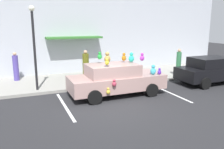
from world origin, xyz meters
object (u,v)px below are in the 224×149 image
Objects in this scene: pedestrian_walking_past at (86,67)px; street_lamp_post at (34,40)px; pedestrian_near_shopfront at (179,63)px; parked_sedan_behind at (211,70)px; teddy_bear_on_sidewalk at (122,75)px; plush_covered_car at (116,79)px; pedestrian_by_lamp at (16,67)px.

street_lamp_post is at bearing -163.08° from pedestrian_walking_past.
pedestrian_walking_past is at bearing 170.72° from pedestrian_near_shopfront.
parked_sedan_behind is 5.87× the size of teddy_bear_on_sidewalk.
pedestrian_by_lamp is (-4.45, 4.45, 0.13)m from plush_covered_car.
street_lamp_post is 3.22m from pedestrian_by_lamp.
plush_covered_car is 5.46m from pedestrian_near_shopfront.
parked_sedan_behind is (6.06, -0.04, -0.02)m from plush_covered_car.
teddy_bear_on_sidewalk is 3.93m from pedestrian_near_shopfront.
pedestrian_near_shopfront is at bearing -15.42° from pedestrian_by_lamp.
street_lamp_post reaches higher than plush_covered_car.
plush_covered_car is 2.35m from teddy_bear_on_sidewalk.
street_lamp_post reaches higher than pedestrian_by_lamp.
street_lamp_post reaches higher than pedestrian_walking_past.
parked_sedan_behind is 2.42× the size of pedestrian_near_shopfront.
parked_sedan_behind is 9.95m from street_lamp_post.
pedestrian_near_shopfront reaches higher than teddy_bear_on_sidewalk.
pedestrian_by_lamp is (-5.71, 2.49, 0.45)m from teddy_bear_on_sidewalk.
pedestrian_near_shopfront is at bearing -0.65° from street_lamp_post.
pedestrian_walking_past reaches higher than pedestrian_by_lamp.
pedestrian_by_lamp is at bearing 164.58° from pedestrian_near_shopfront.
parked_sedan_behind is 2.50× the size of pedestrian_by_lamp.
teddy_bear_on_sidewalk is 0.43× the size of pedestrian_by_lamp.
parked_sedan_behind reaches higher than teddy_bear_on_sidewalk.
street_lamp_post is (-4.78, -0.06, 2.18)m from teddy_bear_on_sidewalk.
pedestrian_near_shopfront is (3.90, -0.16, 0.48)m from teddy_bear_on_sidewalk.
plush_covered_car reaches higher than pedestrian_walking_past.
pedestrian_walking_past is at bearing 16.92° from street_lamp_post.
pedestrian_walking_past is 1.07× the size of pedestrian_by_lamp.
parked_sedan_behind is at bearing -22.63° from teddy_bear_on_sidewalk.
teddy_bear_on_sidewalk is at bearing -22.21° from pedestrian_walking_past.
plush_covered_car is 6.06m from parked_sedan_behind.
parked_sedan_behind is 2.06m from pedestrian_near_shopfront.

